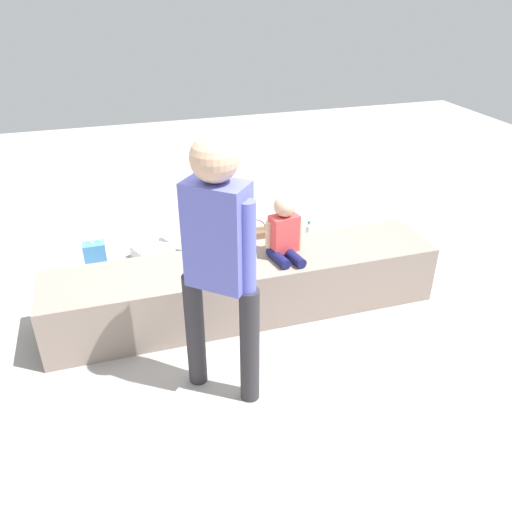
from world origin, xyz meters
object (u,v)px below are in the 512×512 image
Objects in this scene: cake_box_white at (153,252)px; handbag_black_leather at (121,287)px; adult_standing at (218,252)px; child_seated at (284,231)px; handbag_brown_canvas at (254,239)px; party_cup_red at (288,240)px; gift_bag at (96,260)px; cake_plate at (243,255)px; water_bottle_near_gift at (308,232)px.

handbag_black_leather is (-0.33, -0.63, 0.06)m from cake_box_white.
adult_standing is 5.12× the size of cake_box_white.
child_seated is 1.06m from adult_standing.
party_cup_red is at bearing -6.73° from handbag_brown_canvas.
cake_plate is at bearing -37.17° from gift_bag.
adult_standing is 1.98m from gift_bag.
cake_plate is 1.06m from handbag_black_leather.
water_bottle_near_gift is 0.65× the size of handbag_brown_canvas.
handbag_brown_canvas reaches higher than party_cup_red.
cake_box_white is at bearing 173.52° from handbag_brown_canvas.
handbag_black_leather is (-1.62, -0.49, 0.06)m from party_cup_red.
adult_standing is 1.60m from handbag_black_leather.
water_bottle_near_gift is (1.30, 1.74, -0.90)m from adult_standing.
water_bottle_near_gift is 0.24m from party_cup_red.
handbag_black_leather reaches higher than handbag_brown_canvas.
party_cup_red is at bearing 2.02° from gift_bag.
adult_standing reaches higher than water_bottle_near_gift.
child_seated is 2.28× the size of water_bottle_near_gift.
party_cup_red is at bearing 16.72° from handbag_black_leather.
adult_standing is 1.04m from cake_plate.
water_bottle_near_gift reaches higher than party_cup_red.
handbag_brown_canvas reaches higher than water_bottle_near_gift.
water_bottle_near_gift is at bearing 44.73° from cake_plate.
gift_bag is 1.80m from party_cup_red.
child_seated reaches higher than cake_plate.
adult_standing is 2.23m from party_cup_red.
water_bottle_near_gift is at bearing -4.14° from cake_box_white.
child_seated is 0.29× the size of adult_standing.
child_seated reaches higher than handbag_black_leather.
cake_plate is at bearing -135.27° from water_bottle_near_gift.
handbag_black_leather reaches higher than cake_box_white.
water_bottle_near_gift is at bearing 2.87° from gift_bag.
adult_standing is at bearing -66.30° from gift_bag.
handbag_black_leather is at bearing -117.58° from cake_box_white.
cake_box_white is at bearing 96.70° from adult_standing.
handbag_brown_canvas is at bearing 22.18° from handbag_black_leather.
gift_bag is 1.14× the size of handbag_brown_canvas.
cake_plate is 0.69× the size of handbag_brown_canvas.
child_seated is 2.16× the size of cake_plate.
adult_standing is 5.01× the size of handbag_black_leather.
cake_plate reaches higher than party_cup_red.
gift_bag reaches higher than water_bottle_near_gift.
party_cup_red is at bearing 51.51° from cake_plate.
party_cup_red is 0.34m from handbag_brown_canvas.
cake_plate is at bearing -60.60° from cake_box_white.
adult_standing reaches higher than party_cup_red.
child_seated reaches higher than handbag_brown_canvas.
cake_plate is at bearing -128.49° from party_cup_red.
handbag_black_leather is 1.39m from handbag_brown_canvas.
cake_plate is at bearing 65.94° from adult_standing.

